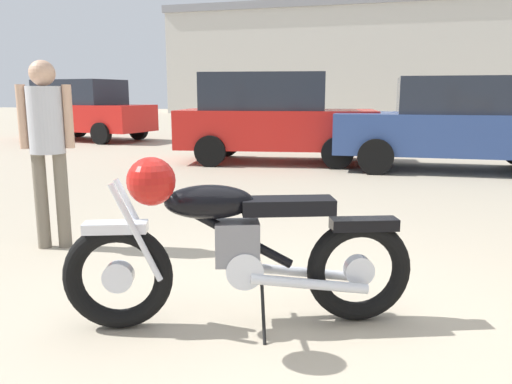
% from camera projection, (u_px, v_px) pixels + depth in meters
% --- Properties ---
extents(ground_plane, '(80.00, 80.00, 0.00)m').
position_uv_depth(ground_plane, '(298.00, 331.00, 3.00)').
color(ground_plane, tan).
extents(vintage_motorcycle, '(1.97, 1.02, 1.07)m').
position_uv_depth(vintage_motorcycle, '(231.00, 247.00, 2.98)').
color(vintage_motorcycle, black).
rests_on(vintage_motorcycle, ground_plane).
extents(bystander, '(0.42, 0.30, 1.66)m').
position_uv_depth(bystander, '(47.00, 135.00, 4.45)').
color(bystander, '#706656').
rests_on(bystander, ground_plane).
extents(white_estate_far, '(4.08, 2.20, 1.78)m').
position_uv_depth(white_estate_far, '(85.00, 109.00, 15.13)').
color(white_estate_far, black).
rests_on(white_estate_far, ground_plane).
extents(silver_sedan_mid, '(4.13, 2.34, 1.78)m').
position_uv_depth(silver_sedan_mid, '(273.00, 117.00, 10.25)').
color(silver_sedan_mid, black).
rests_on(silver_sedan_mid, ground_plane).
extents(pale_sedan_back, '(4.31, 2.14, 1.67)m').
position_uv_depth(pale_sedan_back, '(454.00, 124.00, 9.16)').
color(pale_sedan_back, black).
rests_on(pale_sedan_back, ground_plane).
extents(industrial_building, '(24.47, 14.28, 15.89)m').
position_uv_depth(industrial_building, '(346.00, 62.00, 39.02)').
color(industrial_building, beige).
rests_on(industrial_building, ground_plane).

